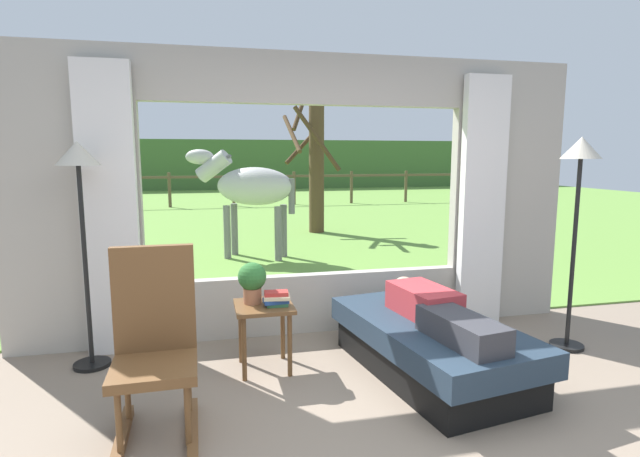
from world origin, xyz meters
name	(u,v)px	position (x,y,z in m)	size (l,w,h in m)	color
back_wall_with_window	(309,200)	(0.00, 2.26, 1.25)	(5.20, 0.12, 2.55)	#ADA599
curtain_panel_left	(109,212)	(-1.69, 2.12, 1.20)	(0.44, 0.10, 2.40)	silver
curtain_panel_right	(482,203)	(1.69, 2.12, 1.20)	(0.44, 0.10, 2.40)	silver
outdoor_pasture_lawn	(236,209)	(0.00, 13.16, 0.01)	(36.00, 21.68, 0.02)	olive
distant_hill_ridge	(223,165)	(0.00, 23.00, 1.20)	(36.00, 2.00, 2.40)	#436733
recliner_sofa	(431,346)	(0.71, 1.13, 0.22)	(1.16, 1.82, 0.42)	black
reclining_person	(435,310)	(0.71, 1.08, 0.52)	(0.43, 1.44, 0.22)	#B23338
rocking_chair	(155,344)	(-1.25, 0.78, 0.55)	(0.49, 0.69, 1.12)	brown
side_table	(264,316)	(-0.51, 1.50, 0.43)	(0.44, 0.44, 0.52)	brown
potted_plant	(252,280)	(-0.59, 1.56, 0.70)	(0.22, 0.22, 0.32)	#9E6042
book_stack	(276,299)	(-0.42, 1.44, 0.58)	(0.21, 0.16, 0.11)	#337247
floor_lamp_left	(80,187)	(-1.84, 1.86, 1.42)	(0.32, 0.32, 1.76)	black
floor_lamp_right	(579,179)	(2.10, 1.34, 1.46)	(0.32, 0.32, 1.81)	black
horse	(250,187)	(-0.23, 5.74, 1.16)	(1.78, 1.08, 1.73)	#B2B2AD
pasture_tree	(315,164)	(1.36, 8.10, 1.46)	(1.04, 1.37, 2.98)	#4C3823
pasture_fence_line	(233,184)	(0.00, 14.17, 0.74)	(16.10, 0.10, 1.10)	brown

